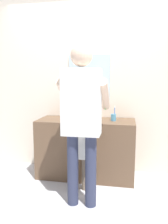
% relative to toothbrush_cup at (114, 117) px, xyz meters
% --- Properties ---
extents(ground_plane, '(14.00, 14.00, 0.00)m').
position_rel_toothbrush_cup_xyz_m(ground_plane, '(-0.38, -0.29, -0.87)').
color(ground_plane, silver).
extents(back_wall, '(4.40, 0.10, 2.70)m').
position_rel_toothbrush_cup_xyz_m(back_wall, '(-0.38, 0.33, 0.48)').
color(back_wall, beige).
rests_on(back_wall, ground).
extents(vanity_cabinet, '(1.35, 0.54, 0.82)m').
position_rel_toothbrush_cup_xyz_m(vanity_cabinet, '(-0.38, 0.01, -0.46)').
color(vanity_cabinet, brown).
rests_on(vanity_cabinet, ground).
extents(sink_basin, '(0.36, 0.36, 0.11)m').
position_rel_toothbrush_cup_xyz_m(sink_basin, '(-0.38, -0.01, 0.01)').
color(sink_basin, white).
rests_on(sink_basin, vanity_cabinet).
extents(faucet, '(0.18, 0.14, 0.18)m').
position_rel_toothbrush_cup_xyz_m(faucet, '(-0.38, 0.21, 0.03)').
color(faucet, '#B7BABF').
rests_on(faucet, vanity_cabinet).
extents(toothbrush_cup, '(0.07, 0.07, 0.21)m').
position_rel_toothbrush_cup_xyz_m(toothbrush_cup, '(0.00, 0.00, 0.00)').
color(toothbrush_cup, '#4C8EB2').
rests_on(toothbrush_cup, vanity_cabinet).
extents(soap_bottle, '(0.06, 0.06, 0.16)m').
position_rel_toothbrush_cup_xyz_m(soap_bottle, '(-0.72, 0.05, 0.02)').
color(soap_bottle, '#B27FC6').
rests_on(soap_bottle, vanity_cabinet).
extents(child_toddler, '(0.28, 0.28, 0.90)m').
position_rel_toothbrush_cup_xyz_m(child_toddler, '(-0.38, -0.39, -0.34)').
color(child_toddler, '#6B5B4C').
rests_on(child_toddler, ground).
extents(adult_parent, '(0.54, 0.57, 1.74)m').
position_rel_toothbrush_cup_xyz_m(adult_parent, '(-0.30, -0.72, 0.17)').
color(adult_parent, '#2D334C').
rests_on(adult_parent, ground).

